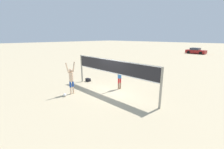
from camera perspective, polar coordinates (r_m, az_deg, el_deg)
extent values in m
plane|color=#C6B28C|center=(10.84, 0.00, -6.64)|extent=(200.00, 200.00, 0.00)
cylinder|color=gray|center=(13.21, -11.47, 2.23)|extent=(0.13, 0.13, 2.35)
cylinder|color=gray|center=(8.47, 18.13, -5.02)|extent=(0.13, 0.13, 2.35)
cube|color=black|center=(10.32, 0.00, 3.13)|extent=(7.18, 0.02, 0.95)
cube|color=white|center=(10.24, 0.00, 5.58)|extent=(7.18, 0.03, 0.06)
cube|color=white|center=(10.41, 0.00, 0.72)|extent=(7.18, 0.03, 0.06)
cylinder|color=beige|center=(10.73, -15.43, -5.98)|extent=(0.11, 0.11, 0.50)
cylinder|color=#1E47A5|center=(10.58, -15.59, -3.67)|extent=(0.12, 0.12, 0.41)
cylinder|color=beige|center=(10.82, -14.51, -5.74)|extent=(0.11, 0.11, 0.50)
cylinder|color=#1E47A5|center=(10.68, -14.67, -3.44)|extent=(0.12, 0.12, 0.41)
cylinder|color=beige|center=(10.49, -15.31, -0.81)|extent=(0.28, 0.28, 0.64)
sphere|color=beige|center=(10.38, -15.47, 1.57)|extent=(0.25, 0.25, 0.25)
cylinder|color=beige|center=(10.23, -16.72, 2.42)|extent=(0.08, 0.23, 0.72)
cylinder|color=beige|center=(10.47, -14.39, 2.84)|extent=(0.08, 0.23, 0.72)
cylinder|color=#8C664C|center=(11.46, 3.18, -4.24)|extent=(0.11, 0.11, 0.47)
cylinder|color=red|center=(11.33, 3.21, -2.21)|extent=(0.12, 0.12, 0.38)
cylinder|color=#8C664C|center=(11.32, 2.51, -4.48)|extent=(0.11, 0.11, 0.47)
cylinder|color=red|center=(11.19, 2.54, -2.42)|extent=(0.12, 0.12, 0.38)
cylinder|color=#3372BF|center=(11.13, 2.91, 0.11)|extent=(0.28, 0.28, 0.60)
sphere|color=#8C664C|center=(11.04, 2.93, 2.21)|extent=(0.23, 0.23, 0.23)
cylinder|color=#8C664C|center=(11.18, 3.76, 3.30)|extent=(0.08, 0.22, 0.67)
cylinder|color=#8C664C|center=(10.82, 2.11, 2.96)|extent=(0.08, 0.22, 0.67)
sphere|color=white|center=(10.49, -17.52, -7.45)|extent=(0.21, 0.21, 0.21)
cube|color=black|center=(13.45, -9.11, -2.03)|extent=(0.43, 0.28, 0.27)
cube|color=maroon|center=(39.89, 29.32, 7.63)|extent=(4.24, 2.05, 0.73)
cube|color=#2D333D|center=(39.91, 29.15, 8.53)|extent=(1.96, 1.76, 0.49)
cylinder|color=black|center=(40.33, 31.41, 7.17)|extent=(0.65, 0.26, 0.64)
cylinder|color=black|center=(38.71, 30.67, 7.05)|extent=(0.65, 0.26, 0.64)
cylinder|color=black|center=(41.13, 27.99, 7.69)|extent=(0.65, 0.26, 0.64)
cylinder|color=black|center=(39.53, 27.13, 7.59)|extent=(0.65, 0.26, 0.64)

